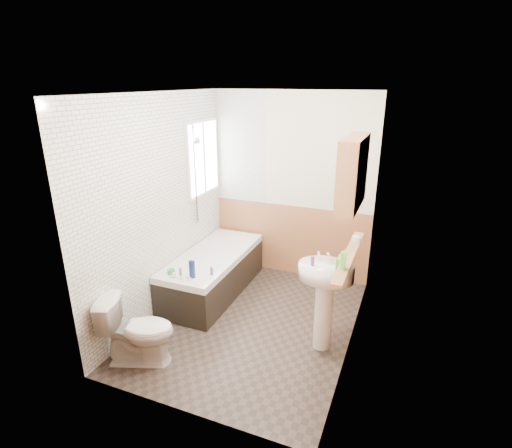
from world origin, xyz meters
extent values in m
plane|color=#2F2621|center=(0.00, 0.00, 0.00)|extent=(2.80, 2.80, 0.00)
plane|color=white|center=(0.00, 0.00, 2.50)|extent=(2.80, 2.80, 0.00)
cube|color=#EFDFC5|center=(0.00, 1.41, 1.25)|extent=(2.20, 0.02, 2.50)
cube|color=#EFDFC5|center=(0.00, -1.41, 1.25)|extent=(2.20, 0.02, 2.50)
cube|color=#EFDFC5|center=(-1.11, 0.00, 1.25)|extent=(0.02, 2.80, 2.50)
cube|color=#EFDFC5|center=(1.11, 0.00, 1.25)|extent=(0.02, 2.80, 2.50)
cube|color=#B5744A|center=(1.09, 0.00, 0.50)|extent=(0.01, 2.80, 1.00)
cube|color=#B5744A|center=(0.00, -1.39, 0.50)|extent=(2.20, 0.01, 1.00)
cube|color=#B5744A|center=(0.00, 1.39, 0.50)|extent=(2.20, 0.01, 1.00)
cube|color=white|center=(-1.09, 0.00, 1.25)|extent=(0.01, 2.80, 2.50)
cube|color=white|center=(-0.73, 1.39, 1.75)|extent=(0.75, 0.01, 1.50)
cube|color=white|center=(-1.07, 0.95, 1.65)|extent=(0.03, 0.79, 0.99)
cube|color=white|center=(-1.05, 0.95, 1.65)|extent=(0.01, 0.70, 0.90)
cube|color=white|center=(-1.05, 0.95, 1.65)|extent=(0.01, 0.04, 0.90)
cube|color=black|center=(-0.73, 0.49, 0.23)|extent=(0.70, 1.69, 0.46)
cube|color=white|center=(-0.73, 0.49, 0.50)|extent=(0.70, 1.69, 0.08)
cube|color=white|center=(-0.73, 0.49, 0.49)|extent=(0.56, 1.55, 0.04)
cylinder|color=silver|center=(-0.73, -0.25, 0.61)|extent=(0.04, 0.04, 0.14)
sphere|color=silver|center=(-0.82, -0.25, 0.58)|extent=(0.06, 0.06, 0.06)
sphere|color=silver|center=(-0.64, -0.25, 0.58)|extent=(0.06, 0.06, 0.06)
cylinder|color=silver|center=(-1.05, 0.69, 1.48)|extent=(0.02, 0.02, 1.28)
cylinder|color=silver|center=(-1.05, 0.69, 0.89)|extent=(0.05, 0.05, 0.02)
cylinder|color=silver|center=(-1.05, 0.69, 2.07)|extent=(0.05, 0.05, 0.02)
cylinder|color=silver|center=(-1.00, 0.69, 1.91)|extent=(0.07, 0.09, 0.09)
imported|color=white|center=(-0.76, -1.00, 0.34)|extent=(0.79, 0.61, 0.68)
cylinder|color=white|center=(0.84, -0.11, 0.38)|extent=(0.18, 0.18, 0.75)
ellipsoid|color=white|center=(0.84, -0.11, 0.86)|extent=(0.54, 0.44, 0.15)
cylinder|color=silver|center=(0.74, -0.01, 0.97)|extent=(0.03, 0.03, 0.08)
cylinder|color=silver|center=(0.94, -0.01, 0.97)|extent=(0.03, 0.03, 0.08)
cylinder|color=silver|center=(0.84, -0.03, 1.01)|extent=(0.02, 0.11, 0.09)
cube|color=#B5744A|center=(1.04, -0.06, 1.04)|extent=(0.10, 1.27, 0.03)
cube|color=#B5744A|center=(1.02, -0.12, 1.85)|extent=(0.17, 0.69, 0.63)
cube|color=silver|center=(0.93, -0.28, 1.85)|extent=(0.01, 0.27, 0.47)
cube|color=silver|center=(0.93, 0.05, 1.85)|extent=(0.01, 0.27, 0.47)
cylinder|color=#59C647|center=(1.04, -0.41, 1.14)|extent=(0.07, 0.07, 0.17)
cone|color=silver|center=(1.04, -0.36, 1.16)|extent=(0.05, 0.05, 0.20)
cylinder|color=silver|center=(1.04, 0.31, 1.08)|extent=(0.07, 0.07, 0.05)
imported|color=#59C647|center=(0.99, -0.16, 0.97)|extent=(0.12, 0.19, 0.08)
cylinder|color=purple|center=(0.71, -0.17, 0.98)|extent=(0.04, 0.04, 0.10)
cube|color=navy|center=(-0.63, -0.17, 0.64)|extent=(0.06, 0.04, 0.21)
cylinder|color=#388447|center=(-0.91, -0.18, 0.56)|extent=(0.09, 0.09, 0.05)
cylinder|color=purple|center=(-0.47, -0.03, 0.58)|extent=(0.04, 0.04, 0.10)
camera|label=1|loc=(1.51, -3.59, 2.62)|focal=28.00mm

